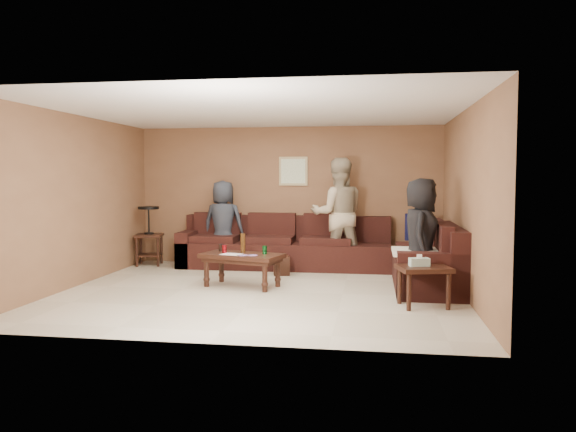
% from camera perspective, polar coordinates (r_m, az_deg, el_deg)
% --- Properties ---
extents(room, '(5.60, 5.50, 2.50)m').
position_cam_1_polar(room, '(7.75, -2.78, 4.48)').
color(room, beige).
rests_on(room, ground).
extents(sectional_sofa, '(4.65, 2.90, 0.97)m').
position_cam_1_polar(sectional_sofa, '(9.23, 4.09, -3.93)').
color(sectional_sofa, black).
rests_on(sectional_sofa, ground).
extents(coffee_table, '(1.27, 0.87, 0.76)m').
position_cam_1_polar(coffee_table, '(8.20, -4.71, -4.35)').
color(coffee_table, black).
rests_on(coffee_table, ground).
extents(end_table_left, '(0.55, 0.55, 1.06)m').
position_cam_1_polar(end_table_left, '(10.44, -13.94, -1.84)').
color(end_table_left, black).
rests_on(end_table_left, ground).
extents(side_table_right, '(0.71, 0.63, 0.65)m').
position_cam_1_polar(side_table_right, '(7.11, 13.57, -5.56)').
color(side_table_right, black).
rests_on(side_table_right, ground).
extents(waste_bin, '(0.31, 0.31, 0.31)m').
position_cam_1_polar(waste_bin, '(9.18, -0.67, -5.05)').
color(waste_bin, black).
rests_on(waste_bin, ground).
extents(wall_art, '(0.52, 0.04, 0.52)m').
position_cam_1_polar(wall_art, '(10.18, 0.54, 4.58)').
color(wall_art, tan).
rests_on(wall_art, ground).
extents(person_left, '(0.79, 0.55, 1.53)m').
position_cam_1_polar(person_left, '(10.08, -6.59, -0.75)').
color(person_left, '#292E39').
rests_on(person_left, ground).
extents(person_middle, '(1.05, 0.89, 1.92)m').
position_cam_1_polar(person_middle, '(9.61, 5.11, 0.18)').
color(person_middle, tan).
rests_on(person_middle, ground).
extents(person_right, '(0.61, 0.84, 1.58)m').
position_cam_1_polar(person_right, '(7.86, 13.35, -2.00)').
color(person_right, black).
rests_on(person_right, ground).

